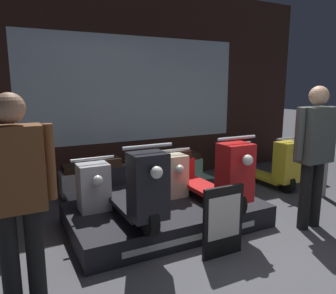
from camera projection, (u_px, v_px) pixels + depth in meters
name	position (u px, v px, depth m)	size (l,w,h in m)	color
ground_plane	(264.00, 265.00, 3.02)	(30.00, 30.00, 0.00)	#4C4C51
shop_wall_back	(135.00, 87.00, 5.41)	(6.79, 0.09, 3.20)	#331E19
display_platform	(166.00, 215.00, 3.86)	(2.22, 1.28, 0.25)	black
scooter_display_left	(127.00, 185.00, 3.49)	(0.47, 1.63, 0.86)	black
scooter_display_right	(205.00, 174.00, 3.95)	(0.47, 1.63, 0.86)	black
scooter_backrow_1	(83.00, 190.00, 4.14)	(0.47, 1.63, 0.86)	black
scooter_backrow_2	(154.00, 180.00, 4.59)	(0.47, 1.63, 0.86)	black
scooter_backrow_3	(212.00, 171.00, 5.03)	(0.47, 1.63, 0.86)	black
scooter_backrow_4	(261.00, 164.00, 5.48)	(0.47, 1.63, 0.86)	black
person_left_browsing	(17.00, 190.00, 2.28)	(0.54, 0.21, 1.59)	black
person_right_browsing	(314.00, 147.00, 3.65)	(0.56, 0.23, 1.62)	black
price_sign_board	(223.00, 221.00, 3.12)	(0.44, 0.04, 0.70)	black
street_bollard	(325.00, 165.00, 4.79)	(0.09, 0.09, 0.95)	gray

